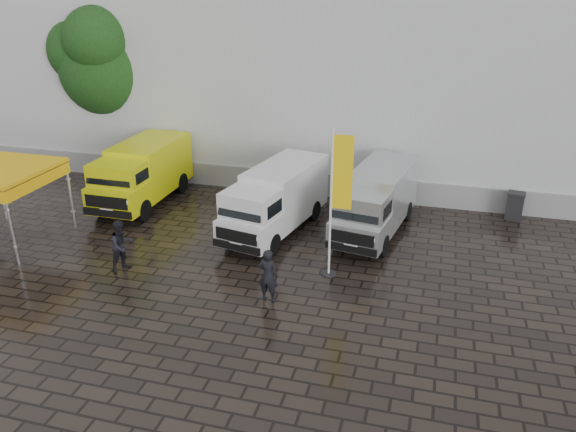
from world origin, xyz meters
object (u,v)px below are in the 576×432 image
flagpole (337,197)px  wheelie_bin (515,206)px  van_yellow (142,175)px  van_silver (376,203)px  person_front (268,276)px  person_tent (122,245)px  van_white (276,201)px

flagpole → wheelie_bin: flagpole is taller
van_yellow → van_silver: van_yellow is taller
flagpole → person_front: 3.16m
person_front → person_tent: bearing=-2.0°
van_white → person_front: van_white is taller
van_silver → flagpole: flagpole is taller
flagpole → van_yellow: bearing=155.8°
flagpole → wheelie_bin: 8.98m
van_white → van_silver: size_ratio=1.01×
van_silver → wheelie_bin: 5.87m
van_white → wheelie_bin: 9.47m
van_yellow → flagpole: size_ratio=1.12×
person_tent → van_silver: bearing=-30.3°
wheelie_bin → person_front: person_front is taller
wheelie_bin → person_tent: person_tent is taller
person_tent → van_yellow: bearing=48.1°
van_white → person_front: bearing=-64.6°
van_yellow → person_front: 9.55m
flagpole → van_silver: bearing=77.3°
van_silver → wheelie_bin: (5.13, 2.78, -0.63)m
flagpole → person_front: size_ratio=2.88×
flagpole → wheelie_bin: bearing=47.1°
van_white → person_front: size_ratio=3.31×
van_white → wheelie_bin: size_ratio=5.06×
van_silver → person_front: van_silver is taller
wheelie_bin → person_front: size_ratio=0.65×
van_white → wheelie_bin: (8.71, 3.66, -0.65)m
van_white → van_silver: bearing=25.1°
van_white → person_tent: van_white is taller
van_yellow → flagpole: 9.89m
person_front → van_white: bearing=-71.3°
wheelie_bin → van_white: bearing=-148.0°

